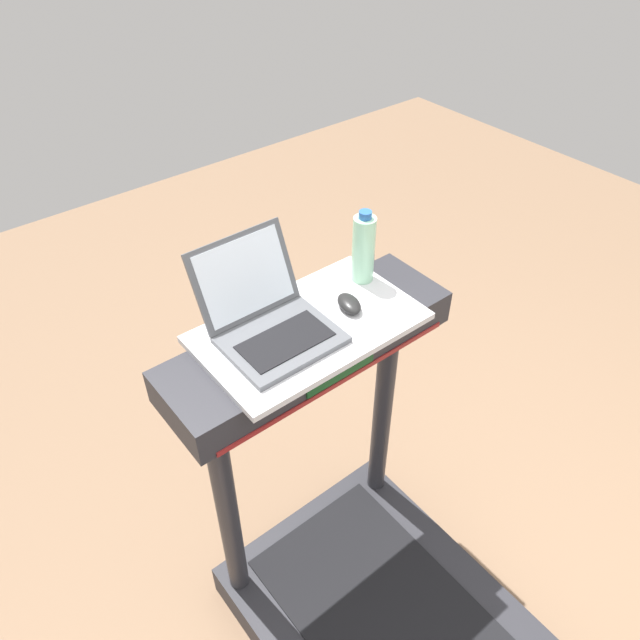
{
  "coord_description": "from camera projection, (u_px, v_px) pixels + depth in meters",
  "views": [
    {
      "loc": [
        -0.8,
        -0.34,
        2.34
      ],
      "look_at": [
        0.0,
        0.65,
        1.26
      ],
      "focal_mm": 34.3,
      "sensor_mm": 36.0,
      "label": 1
    }
  ],
  "objects": [
    {
      "name": "desk_board",
      "position": [
        309.0,
        327.0,
        1.73
      ],
      "size": [
        0.63,
        0.38,
        0.02
      ],
      "primitive_type": "cube",
      "color": "silver",
      "rests_on": "treadmill_base"
    },
    {
      "name": "computer_mouse",
      "position": [
        349.0,
        304.0,
        1.77
      ],
      "size": [
        0.08,
        0.11,
        0.03
      ],
      "primitive_type": "ellipsoid",
      "rotation": [
        0.0,
        0.0,
        -0.26
      ],
      "color": "black",
      "rests_on": "desk_board"
    },
    {
      "name": "laptop",
      "position": [
        269.0,
        319.0,
        1.67
      ],
      "size": [
        0.3,
        0.34,
        0.24
      ],
      "rotation": [
        0.0,
        0.0,
        -0.01
      ],
      "color": "#515459",
      "rests_on": "desk_board"
    },
    {
      "name": "water_bottle",
      "position": [
        363.0,
        248.0,
        1.83
      ],
      "size": [
        0.07,
        0.07,
        0.24
      ],
      "color": "#9EDBB2",
      "rests_on": "desk_board"
    }
  ]
}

